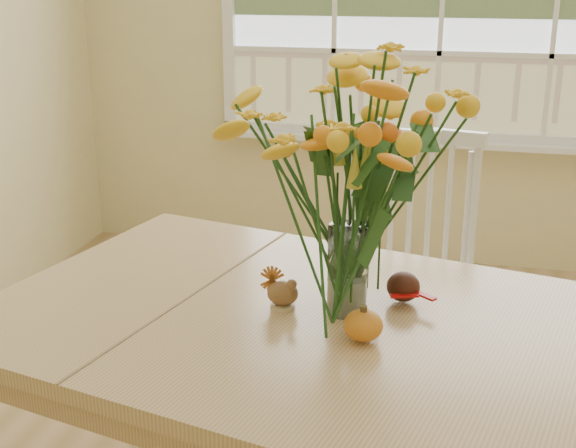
# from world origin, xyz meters

# --- Properties ---
(wall_back) EXTENTS (4.00, 0.02, 2.70)m
(wall_back) POSITION_xyz_m (0.00, 2.25, 1.35)
(wall_back) COLOR beige
(wall_back) RESTS_ON floor
(dining_table) EXTENTS (1.64, 1.33, 0.78)m
(dining_table) POSITION_xyz_m (-0.22, -0.21, 0.68)
(dining_table) COLOR tan
(dining_table) RESTS_ON floor
(windsor_chair) EXTENTS (0.52, 0.50, 1.03)m
(windsor_chair) POSITION_xyz_m (0.01, 0.60, 0.57)
(windsor_chair) COLOR white
(windsor_chair) RESTS_ON floor
(flower_vase) EXTENTS (0.46, 0.46, 0.55)m
(flower_vase) POSITION_xyz_m (-0.08, -0.18, 1.11)
(flower_vase) COLOR white
(flower_vase) RESTS_ON dining_table
(pumpkin) EXTENTS (0.09, 0.09, 0.07)m
(pumpkin) POSITION_xyz_m (-0.02, -0.32, 0.81)
(pumpkin) COLOR #C65E17
(pumpkin) RESTS_ON dining_table
(turkey_figurine) EXTENTS (0.08, 0.06, 0.10)m
(turkey_figurine) POSITION_xyz_m (-0.23, -0.19, 0.82)
(turkey_figurine) COLOR #CCB78C
(turkey_figurine) RESTS_ON dining_table
(dark_gourd) EXTENTS (0.13, 0.09, 0.08)m
(dark_gourd) POSITION_xyz_m (0.05, -0.09, 0.81)
(dark_gourd) COLOR #38160F
(dark_gourd) RESTS_ON dining_table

